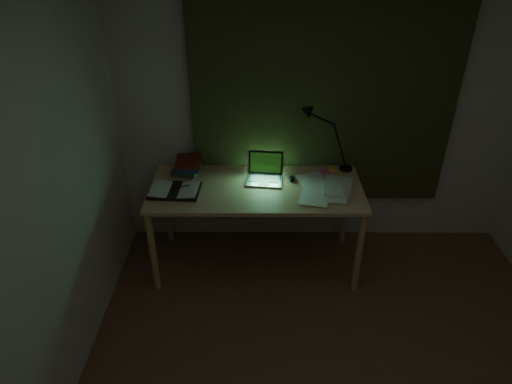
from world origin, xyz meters
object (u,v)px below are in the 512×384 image
laptop (264,170)px  book_stack (188,166)px  loose_papers (326,187)px  desk_lamp (349,138)px  open_textbook (175,190)px  desk (256,227)px

laptop → book_stack: (-0.65, 0.14, -0.04)m
loose_papers → desk_lamp: 0.48m
open_textbook → desk_lamp: desk_lamp is taller
book_stack → desk_lamp: 1.39m
laptop → loose_papers: bearing=-6.3°
laptop → book_stack: size_ratio=1.34×
open_textbook → book_stack: size_ratio=1.57×
desk → open_textbook: open_textbook is taller
desk → loose_papers: 0.70m
desk → desk_lamp: 1.09m
loose_papers → desk_lamp: desk_lamp is taller
book_stack → desk: bearing=-21.9°
book_stack → desk_lamp: (1.36, 0.07, 0.24)m
desk → book_stack: size_ratio=6.91×
book_stack → loose_papers: size_ratio=0.65×
desk → laptop: bearing=54.0°
laptop → desk_lamp: size_ratio=0.56×
laptop → desk: bearing=-120.1°
laptop → loose_papers: (0.50, -0.11, -0.10)m
book_stack → open_textbook: bearing=-102.6°
loose_papers → desk_lamp: size_ratio=0.64×
loose_papers → book_stack: bearing=167.7°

